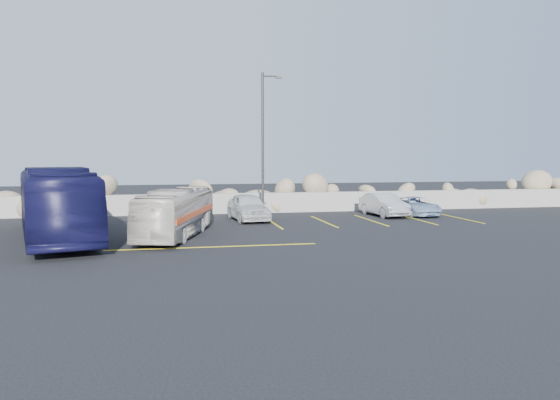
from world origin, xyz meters
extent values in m
plane|color=black|center=(0.00, 0.00, 0.00)|extent=(90.00, 90.00, 0.00)
cube|color=gray|center=(0.00, 12.00, 0.60)|extent=(60.00, 0.40, 1.20)
cube|color=yellow|center=(-2.50, 7.00, 0.01)|extent=(0.12, 5.00, 0.01)
cube|color=yellow|center=(2.60, 7.00, 0.01)|extent=(0.12, 5.00, 0.01)
cube|color=yellow|center=(5.30, 7.00, 0.01)|extent=(0.12, 5.00, 0.01)
cube|color=yellow|center=(7.90, 7.00, 0.01)|extent=(0.12, 5.00, 0.01)
cube|color=yellow|center=(10.50, 7.00, 0.01)|extent=(0.12, 5.00, 0.01)
cube|color=yellow|center=(13.10, 7.00, 0.01)|extent=(0.12, 5.00, 0.01)
cube|color=yellow|center=(-1.00, 0.20, 0.01)|extent=(8.00, 0.12, 0.01)
cylinder|color=#33302D|center=(2.50, 9.50, 4.00)|extent=(0.14, 0.14, 8.00)
cylinder|color=#33302D|center=(2.95, 9.50, 7.80)|extent=(0.90, 0.08, 0.08)
cube|color=#33302D|center=(3.40, 9.50, 7.75)|extent=(0.35, 0.18, 0.12)
imported|color=beige|center=(-2.32, 3.24, 1.02)|extent=(3.62, 7.51, 2.04)
imported|color=#111037|center=(-7.19, 3.45, 1.50)|extent=(5.13, 11.02, 2.99)
imported|color=silver|center=(1.50, 8.34, 0.72)|extent=(2.11, 4.40, 1.45)
imported|color=#A4A4A8|center=(9.40, 8.83, 0.65)|extent=(1.74, 4.04, 1.30)
imported|color=#869FBF|center=(11.36, 8.85, 0.53)|extent=(1.85, 3.84, 1.06)
camera|label=1|loc=(-2.57, -20.37, 3.49)|focal=35.00mm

